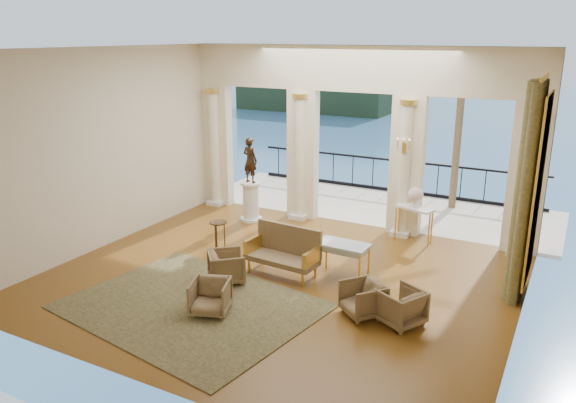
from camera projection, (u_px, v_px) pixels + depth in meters
The scene contains 23 objects.
floor at pixel (279, 279), 11.35m from camera, with size 9.00×9.00×0.00m, color #4D2E0D.
room_walls at pixel (246, 149), 9.58m from camera, with size 9.00×9.00×9.00m.
arcade at pixel (353, 126), 13.84m from camera, with size 9.00×0.56×4.50m.
terrace at pixel (375, 206), 16.27m from camera, with size 10.00×3.60×0.10m, color beige.
balustrade at pixel (393, 179), 17.49m from camera, with size 9.00×0.06×1.03m.
palm_tree at pixel (465, 60), 14.85m from camera, with size 2.00×2.00×4.50m.
headland at pixel (329, 87), 84.88m from camera, with size 22.00×18.00×6.00m, color black.
sea at pixel (534, 132), 63.79m from camera, with size 160.00×160.00×0.00m, color #325A98.
curtain at pixel (526, 192), 10.11m from camera, with size 0.33×1.40×4.09m.
window_frame at pixel (538, 189), 10.00m from camera, with size 0.04×1.60×3.40m, color gold.
wall_sconce at pixel (404, 147), 13.04m from camera, with size 0.30×0.11×0.33m.
rug at pixel (191, 306), 10.20m from camera, with size 4.29×3.33×0.02m, color #32341C.
armchair_a at pixel (210, 295), 9.89m from camera, with size 0.66×0.61×0.67m, color #43321C.
armchair_b at pixel (363, 297), 9.81m from camera, with size 0.66×0.61×0.67m, color #43321C.
armchair_c at pixel (401, 305), 9.52m from camera, with size 0.68×0.63×0.70m, color #43321C.
armchair_d at pixel (226, 265), 11.14m from camera, with size 0.68×0.64×0.70m, color #43321C.
settee at pixel (285, 251), 11.49m from camera, with size 1.56×0.75×1.00m.
game_table at pixel (343, 247), 11.28m from camera, with size 1.07×0.62×0.72m.
pedestal at pixel (251, 202), 14.76m from camera, with size 0.57×0.57×1.04m.
statue at pixel (250, 160), 14.43m from camera, with size 0.43×0.28×1.18m, color black.
console_table at pixel (414, 213), 13.18m from camera, with size 0.97×0.62×0.86m.
urn at pixel (415, 196), 13.06m from camera, with size 0.36×0.36×0.47m.
side_table at pixel (218, 226), 12.75m from camera, with size 0.41×0.41×0.66m.
Camera 1 is at (5.06, -9.11, 4.77)m, focal length 35.00 mm.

